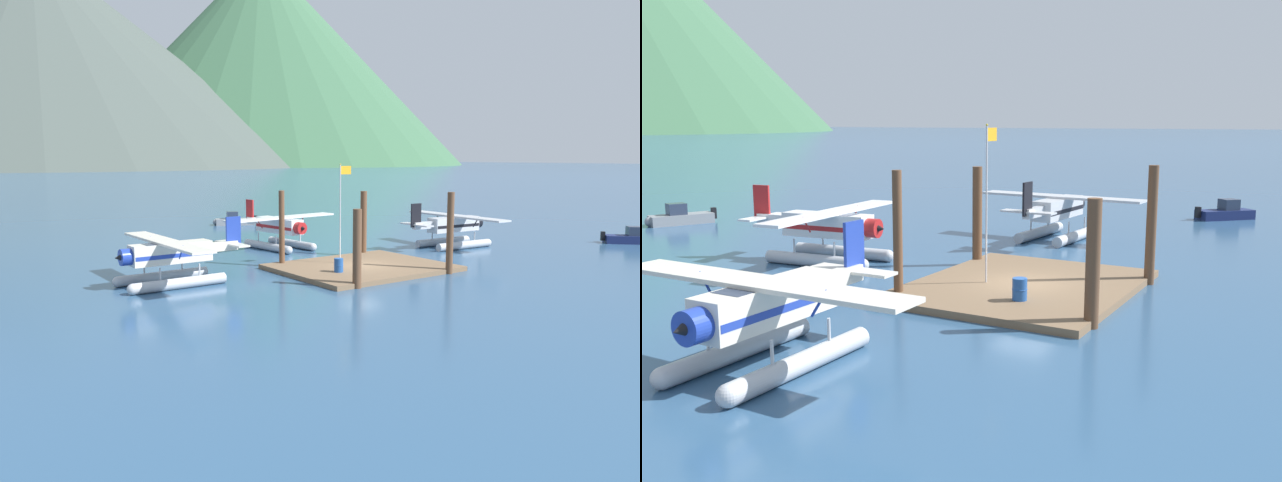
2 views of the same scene
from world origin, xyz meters
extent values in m
plane|color=#2D5175|center=(0.00, 0.00, 0.00)|extent=(1200.00, 1200.00, 0.00)
cube|color=brown|center=(0.00, 0.00, 0.15)|extent=(10.90, 8.86, 0.30)
cylinder|color=brown|center=(-3.95, -4.34, 2.30)|extent=(0.51, 0.51, 4.60)
cylinder|color=brown|center=(3.68, -4.42, 2.65)|extent=(0.45, 0.45, 5.31)
cylinder|color=brown|center=(-3.87, 3.93, 2.64)|extent=(0.39, 0.39, 5.27)
cylinder|color=brown|center=(3.66, 4.28, 2.48)|extent=(0.49, 0.49, 4.97)
cylinder|color=silver|center=(-0.70, 1.52, 3.65)|extent=(0.08, 0.08, 6.69)
cube|color=orange|center=(-0.25, 1.52, 6.64)|extent=(0.90, 0.03, 0.56)
sphere|color=gold|center=(-0.70, 1.52, 7.04)|extent=(0.10, 0.10, 0.10)
cylinder|color=#1E4C99|center=(-2.75, -1.02, 0.74)|extent=(0.58, 0.58, 0.88)
torus|color=#1E4C99|center=(-2.75, -1.02, 0.74)|extent=(0.62, 0.62, 0.04)
cone|color=#386042|center=(262.40, 460.97, 92.79)|extent=(358.63, 358.63, 185.59)
cone|color=#424C47|center=(77.19, 479.13, 81.17)|extent=(424.19, 424.19, 162.34)
cylinder|color=#B7BABF|center=(-12.31, 1.48, 0.32)|extent=(5.61, 0.70, 0.64)
sphere|color=#B7BABF|center=(-15.11, 1.46, 0.32)|extent=(0.64, 0.64, 0.64)
cylinder|color=#B7BABF|center=(-12.33, 3.98, 0.32)|extent=(5.61, 0.70, 0.64)
sphere|color=#B7BABF|center=(-15.13, 3.96, 0.32)|extent=(0.64, 0.64, 0.64)
cylinder|color=#B7BABF|center=(-13.51, 1.47, 0.99)|extent=(0.10, 0.10, 0.70)
cylinder|color=#B7BABF|center=(-11.11, 1.50, 0.99)|extent=(0.10, 0.10, 0.70)
cylinder|color=#B7BABF|center=(-13.53, 3.97, 0.99)|extent=(0.10, 0.10, 0.70)
cylinder|color=#B7BABF|center=(-11.13, 4.00, 0.99)|extent=(0.10, 0.10, 0.70)
cube|color=silver|center=(-12.32, 2.73, 1.94)|extent=(4.81, 1.29, 1.20)
cube|color=#1E389E|center=(-12.32, 2.73, 1.84)|extent=(4.72, 1.31, 0.24)
cube|color=#283347|center=(-13.40, 2.72, 2.27)|extent=(1.11, 1.06, 0.56)
cube|color=silver|center=(-12.62, 2.73, 2.61)|extent=(1.50, 10.41, 0.14)
cylinder|color=#1E389E|center=(-12.60, 0.53, 2.27)|extent=(0.09, 0.62, 0.84)
cylinder|color=#1E389E|center=(-12.64, 4.93, 2.27)|extent=(0.09, 0.62, 0.84)
cylinder|color=#1E389E|center=(-15.02, 2.71, 1.94)|extent=(0.61, 0.97, 0.96)
cone|color=black|center=(-15.47, 2.70, 1.94)|extent=(0.35, 0.36, 0.36)
cube|color=silver|center=(-9.07, 2.77, 2.04)|extent=(2.20, 0.46, 0.56)
cube|color=#1E389E|center=(-8.17, 2.78, 2.89)|extent=(1.00, 0.13, 1.90)
cube|color=silver|center=(-8.27, 2.77, 2.14)|extent=(0.83, 3.21, 0.10)
cylinder|color=#B7BABF|center=(12.89, 4.77, 0.32)|extent=(5.63, 0.97, 0.64)
sphere|color=#B7BABF|center=(15.68, 4.60, 0.32)|extent=(0.64, 0.64, 0.64)
cylinder|color=#B7BABF|center=(12.74, 2.27, 0.32)|extent=(5.63, 0.97, 0.64)
sphere|color=#B7BABF|center=(15.54, 2.11, 0.32)|extent=(0.64, 0.64, 0.64)
cylinder|color=#B7BABF|center=(14.09, 4.70, 0.99)|extent=(0.10, 0.10, 0.70)
cylinder|color=#B7BABF|center=(11.69, 4.84, 0.99)|extent=(0.10, 0.10, 0.70)
cylinder|color=#B7BABF|center=(13.94, 2.20, 0.99)|extent=(0.10, 0.10, 0.70)
cylinder|color=#B7BABF|center=(11.54, 2.34, 0.99)|extent=(0.10, 0.10, 0.70)
cube|color=silver|center=(12.82, 3.52, 1.94)|extent=(4.86, 1.52, 1.20)
cube|color=black|center=(12.82, 3.52, 1.84)|extent=(4.77, 1.53, 0.24)
cube|color=#283347|center=(13.89, 3.46, 2.27)|extent=(1.16, 1.12, 0.56)
cube|color=silver|center=(13.12, 3.50, 2.61)|extent=(2.00, 10.46, 0.14)
cylinder|color=black|center=(13.24, 5.70, 2.27)|extent=(0.12, 0.63, 0.84)
cylinder|color=black|center=(12.99, 1.31, 2.27)|extent=(0.12, 0.63, 0.84)
cylinder|color=black|center=(15.51, 3.36, 1.94)|extent=(0.66, 0.99, 0.96)
cone|color=black|center=(15.96, 3.34, 1.94)|extent=(0.37, 0.38, 0.36)
cube|color=silver|center=(9.57, 3.71, 2.04)|extent=(2.22, 0.57, 0.56)
cube|color=black|center=(8.67, 3.76, 2.89)|extent=(1.01, 0.18, 1.90)
cube|color=silver|center=(8.77, 3.76, 2.14)|extent=(0.99, 3.24, 0.10)
cylinder|color=#B7BABF|center=(1.71, 11.40, 0.32)|extent=(1.21, 5.64, 0.64)
sphere|color=#B7BABF|center=(2.00, 8.62, 0.32)|extent=(0.64, 0.64, 0.64)
cylinder|color=#B7BABF|center=(-0.78, 11.15, 0.32)|extent=(1.21, 5.64, 0.64)
sphere|color=#B7BABF|center=(-0.49, 8.36, 0.32)|extent=(0.64, 0.64, 0.64)
cylinder|color=#B7BABF|center=(1.83, 10.21, 0.99)|extent=(0.10, 0.10, 0.70)
cylinder|color=#B7BABF|center=(1.59, 12.60, 0.99)|extent=(0.10, 0.10, 0.70)
cylinder|color=#B7BABF|center=(-0.65, 9.95, 0.99)|extent=(0.10, 0.10, 0.70)
cylinder|color=#B7BABF|center=(-0.90, 12.34, 0.99)|extent=(0.10, 0.10, 0.70)
cube|color=white|center=(0.47, 11.28, 1.94)|extent=(1.73, 4.90, 1.20)
cube|color=#B21E1E|center=(0.47, 11.28, 1.84)|extent=(1.74, 4.81, 0.24)
cube|color=#283347|center=(0.58, 10.20, 2.27)|extent=(1.16, 1.20, 0.56)
cube|color=white|center=(0.50, 10.98, 2.61)|extent=(10.49, 2.46, 0.14)
cylinder|color=#B21E1E|center=(2.69, 11.20, 2.27)|extent=(0.63, 0.14, 0.84)
cylinder|color=#B21E1E|center=(-1.69, 10.75, 2.27)|extent=(0.63, 0.14, 0.84)
cylinder|color=#B21E1E|center=(0.74, 8.59, 1.94)|extent=(1.02, 0.70, 0.96)
cone|color=black|center=(0.79, 8.14, 1.94)|extent=(0.39, 0.39, 0.36)
cube|color=white|center=(0.13, 14.51, 2.04)|extent=(0.66, 2.23, 0.56)
cube|color=#B21E1E|center=(0.04, 15.40, 2.89)|extent=(0.22, 1.01, 1.90)
cube|color=white|center=(0.05, 15.30, 2.14)|extent=(3.27, 1.12, 0.10)
cube|color=navy|center=(27.09, -4.06, 0.35)|extent=(4.00, 4.06, 0.70)
cube|color=#283347|center=(27.30, -4.27, 1.10)|extent=(1.63, 1.63, 0.80)
cube|color=black|center=(25.50, -2.42, 0.60)|extent=(0.48, 0.48, 0.80)
cube|color=gray|center=(5.75, 29.10, 0.35)|extent=(4.45, 3.02, 0.70)
sphere|color=gray|center=(3.82, 29.92, 0.35)|extent=(0.70, 0.70, 0.70)
cube|color=#283347|center=(5.48, 29.22, 1.10)|extent=(1.53, 1.48, 0.80)
cube|color=black|center=(7.85, 28.21, 0.60)|extent=(0.44, 0.46, 0.80)
camera|label=1|loc=(-25.87, -31.26, 7.58)|focal=34.29mm
camera|label=2|loc=(-26.67, -11.85, 7.22)|focal=38.75mm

